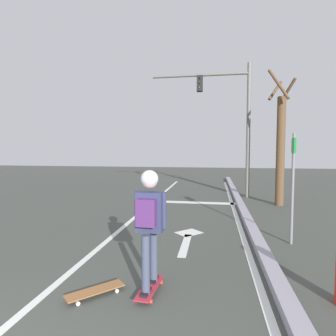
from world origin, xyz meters
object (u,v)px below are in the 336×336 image
(roadside_tree, at_px, (280,146))
(skateboard, at_px, (150,288))
(spare_skateboard, at_px, (95,291))
(traffic_signal_mast, at_px, (228,109))
(skater, at_px, (149,214))
(street_sign_post, at_px, (293,172))

(roadside_tree, bearing_deg, skateboard, -115.32)
(spare_skateboard, relative_size, traffic_signal_mast, 0.13)
(skater, bearing_deg, roadside_tree, 64.73)
(traffic_signal_mast, xyz_separation_m, roadside_tree, (1.75, -1.51, -1.54))
(skateboard, height_order, traffic_signal_mast, traffic_signal_mast)
(skateboard, xyz_separation_m, traffic_signal_mast, (1.38, 8.13, 3.56))
(skateboard, xyz_separation_m, spare_skateboard, (-0.71, -0.20, -0.00))
(street_sign_post, bearing_deg, skateboard, -135.43)
(spare_skateboard, distance_m, street_sign_post, 4.35)
(spare_skateboard, height_order, roadside_tree, roadside_tree)
(skateboard, relative_size, street_sign_post, 0.34)
(street_sign_post, bearing_deg, traffic_signal_mast, 100.63)
(skater, height_order, spare_skateboard, skater)
(skateboard, xyz_separation_m, roadside_tree, (3.13, 6.62, 2.02))
(traffic_signal_mast, distance_m, roadside_tree, 2.78)
(skateboard, distance_m, skater, 1.02)
(spare_skateboard, bearing_deg, street_sign_post, 39.61)
(traffic_signal_mast, height_order, street_sign_post, traffic_signal_mast)
(spare_skateboard, xyz_separation_m, traffic_signal_mast, (2.09, 8.33, 3.57))
(skateboard, relative_size, spare_skateboard, 1.10)
(skater, height_order, traffic_signal_mast, traffic_signal_mast)
(traffic_signal_mast, relative_size, roadside_tree, 1.15)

